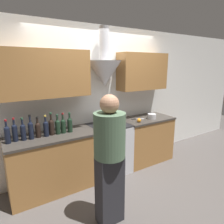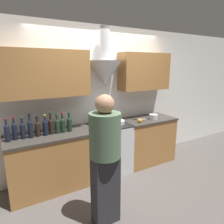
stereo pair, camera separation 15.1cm
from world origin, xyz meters
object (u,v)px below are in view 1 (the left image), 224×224
wine_bottle_4 (38,129)px  mixing_bowl (117,122)px  wine_bottle_7 (58,126)px  orange_fruit (139,120)px  wine_bottle_2 (23,131)px  wine_bottle_3 (31,129)px  wine_bottle_5 (46,128)px  stock_pot (102,122)px  person_foreground_left (110,156)px  wine_bottle_1 (15,132)px  wine_bottle_8 (63,125)px  wine_bottle_9 (70,124)px  saucepan (152,116)px  wine_bottle_6 (51,126)px  wine_bottle_0 (7,134)px  stove_range (109,148)px

wine_bottle_4 → mixing_bowl: wine_bottle_4 is taller
wine_bottle_7 → orange_fruit: bearing=-6.6°
wine_bottle_2 → wine_bottle_3: size_ratio=0.91×
wine_bottle_5 → stock_pot: (0.94, -0.01, -0.06)m
person_foreground_left → wine_bottle_1: bearing=129.3°
wine_bottle_1 → wine_bottle_8: 0.68m
wine_bottle_1 → person_foreground_left: bearing=-50.7°
wine_bottle_1 → wine_bottle_9: wine_bottle_1 is taller
wine_bottle_5 → mixing_bowl: wine_bottle_5 is taller
wine_bottle_7 → wine_bottle_9: bearing=-2.9°
wine_bottle_7 → wine_bottle_9: 0.19m
wine_bottle_5 → saucepan: 2.02m
wine_bottle_8 → mixing_bowl: (0.98, -0.01, -0.10)m
wine_bottle_4 → wine_bottle_8: 0.37m
orange_fruit → wine_bottle_3: bearing=175.1°
wine_bottle_6 → saucepan: size_ratio=2.06×
wine_bottle_0 → orange_fruit: bearing=-4.2°
wine_bottle_3 → wine_bottle_8: bearing=1.0°
wine_bottle_1 → wine_bottle_5: wine_bottle_1 is taller
wine_bottle_3 → saucepan: bearing=-2.4°
stove_range → wine_bottle_9: (-0.72, -0.01, 0.57)m
mixing_bowl → saucepan: size_ratio=1.65×
stove_range → wine_bottle_8: size_ratio=2.81×
wine_bottle_0 → orange_fruit: wine_bottle_0 is taller
orange_fruit → wine_bottle_8: bearing=173.0°
wine_bottle_0 → wine_bottle_5: bearing=0.5°
wine_bottle_4 → wine_bottle_3: bearing=-169.5°
wine_bottle_8 → wine_bottle_4: bearing=178.4°
wine_bottle_1 → wine_bottle_0: bearing=-164.0°
wine_bottle_9 → saucepan: wine_bottle_9 is taller
saucepan → wine_bottle_8: bearing=176.7°
person_foreground_left → wine_bottle_5: bearing=113.7°
mixing_bowl → wine_bottle_5: bearing=179.7°
person_foreground_left → wine_bottle_2: bearing=126.1°
saucepan → wine_bottle_5: bearing=177.4°
wine_bottle_5 → mixing_bowl: 1.25m
wine_bottle_5 → wine_bottle_8: (0.26, 0.01, -0.00)m
wine_bottle_3 → wine_bottle_7: (0.39, 0.01, -0.02)m
wine_bottle_7 → wine_bottle_3: bearing=-178.5°
stock_pot → mixing_bowl: size_ratio=0.76×
wine_bottle_3 → stock_pot: 1.15m
stock_pot → person_foreground_left: size_ratio=0.13×
wine_bottle_5 → mixing_bowl: bearing=-0.3°
mixing_bowl → saucepan: (0.78, -0.09, 0.02)m
wine_bottle_3 → wine_bottle_8: (0.47, 0.01, -0.02)m
wine_bottle_5 → wine_bottle_6: wine_bottle_6 is taller
wine_bottle_5 → wine_bottle_6: 0.09m
wine_bottle_0 → wine_bottle_1: size_ratio=0.99×
saucepan → wine_bottle_9: bearing=176.8°
wine_bottle_7 → person_foreground_left: (0.28, -1.05, -0.14)m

